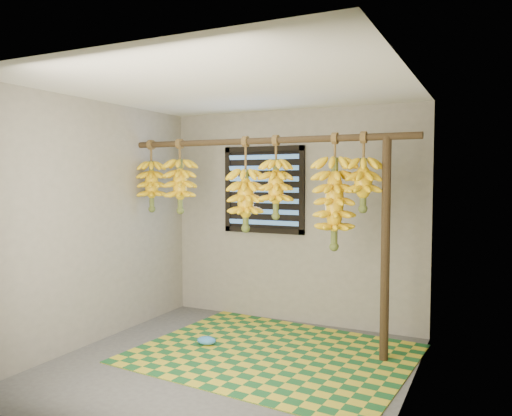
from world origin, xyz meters
The scene contains 16 objects.
floor centered at (0.00, 0.00, -0.01)m, with size 3.00×3.00×0.01m, color #474747.
ceiling centered at (0.00, 0.00, 2.40)m, with size 3.00×3.00×0.01m, color silver.
wall_back centered at (0.00, 1.50, 1.20)m, with size 3.00×0.01×2.40m, color slate.
wall_left centered at (-1.50, 0.00, 1.20)m, with size 0.01×3.00×2.40m, color slate.
wall_right centered at (1.50, 0.00, 1.20)m, with size 0.01×3.00×2.40m, color slate.
window centered at (-0.35, 1.48, 1.50)m, with size 1.00×0.04×1.00m.
hanging_pole centered at (0.00, 0.70, 2.00)m, with size 0.06×0.06×3.00m, color #3B2D19.
support_post centered at (1.20, 0.70, 1.00)m, with size 0.08×0.08×2.00m, color #3B2D19.
woven_mat centered at (0.24, 0.42, 0.01)m, with size 2.44×1.95×0.01m, color #185425.
plastic_bag centered at (-0.44, 0.36, 0.05)m, with size 0.20×0.14×0.08m, color #3581C7.
banana_bunch_a centered at (-1.35, 0.70, 1.55)m, with size 0.30×0.30×0.78m.
banana_bunch_b centered at (-0.97, 0.70, 1.55)m, with size 0.33×0.33×0.78m.
banana_bunch_c centered at (-0.19, 0.70, 1.42)m, with size 0.34×0.34×0.94m.
banana_bunch_d centered at (0.14, 0.70, 1.53)m, with size 0.31×0.31×0.80m.
banana_bunch_e centered at (0.73, 0.70, 1.41)m, with size 0.38×0.38×1.07m.
banana_bunch_f centered at (1.00, 0.70, 1.58)m, with size 0.31×0.31×0.71m.
Camera 1 is at (2.07, -3.74, 1.64)m, focal length 35.00 mm.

